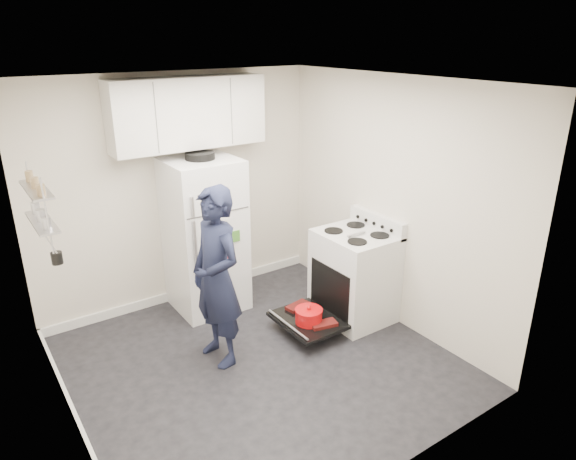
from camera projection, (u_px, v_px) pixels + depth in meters
room at (251, 242)px, 4.31m from camera, size 3.21×3.21×2.51m
electric_range at (353, 277)px, 5.36m from camera, size 0.66×0.76×1.10m
open_oven_door at (308, 318)px, 5.12m from camera, size 0.55×0.70×0.22m
refrigerator at (205, 235)px, 5.46m from camera, size 0.72×0.74×1.73m
upper_cabinets at (188, 113)px, 5.14m from camera, size 1.60×0.33×0.70m
wall_shelf_rack at (40, 206)px, 3.71m from camera, size 0.14×0.60×0.61m
person at (217, 278)px, 4.52m from camera, size 0.45×0.64×1.66m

